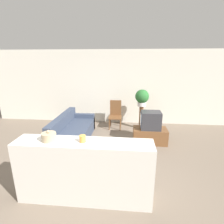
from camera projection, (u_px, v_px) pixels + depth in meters
The scene contains 11 objects.
ground_plane at pixel (92, 177), 3.61m from camera, with size 14.00×14.00×0.00m, color #756656.
wall_back at pixel (110, 87), 6.51m from camera, with size 9.00×0.06×2.70m.
couch at pixel (73, 132), 5.21m from camera, with size 0.88×2.02×0.76m.
tv_stand at pixel (150, 136), 5.07m from camera, with size 0.96×0.51×0.44m.
television at pixel (151, 120), 4.94m from camera, with size 0.56×0.44×0.50m.
wooden_chair at pixel (115, 114), 6.16m from camera, with size 0.44×0.44×0.97m.
plant_stand at pixel (141, 117), 6.06m from camera, with size 0.14×0.14×0.83m.
potted_plant at pixel (142, 97), 5.86m from camera, with size 0.46×0.46×0.56m.
foreground_counter at pixel (85, 171), 2.91m from camera, with size 2.24×0.44×1.07m.
decorative_bowl at pixel (49, 137), 2.79m from camera, with size 0.23×0.23×0.18m.
candle_jar at pixel (83, 139), 2.74m from camera, with size 0.10×0.10×0.11m.
Camera 1 is at (0.68, -3.04, 2.30)m, focal length 28.00 mm.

